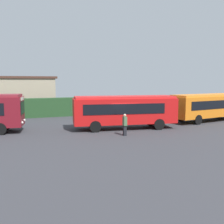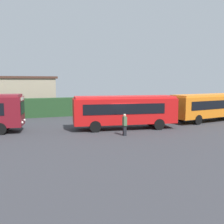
% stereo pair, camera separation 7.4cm
% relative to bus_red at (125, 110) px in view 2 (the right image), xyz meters
% --- Properties ---
extents(ground_plane, '(82.00, 82.00, 0.00)m').
position_rel_bus_red_xyz_m(ground_plane, '(-0.42, -0.11, -1.75)').
color(ground_plane, '#38383D').
extents(bus_red, '(9.70, 3.89, 3.02)m').
position_rel_bus_red_xyz_m(bus_red, '(0.00, 0.00, 0.00)').
color(bus_red, red).
rests_on(bus_red, ground_plane).
extents(bus_orange, '(10.09, 3.94, 2.96)m').
position_rel_bus_red_xyz_m(bus_orange, '(10.69, 1.08, -0.03)').
color(bus_orange, orange).
rests_on(bus_orange, ground_plane).
extents(person_right, '(0.29, 0.46, 1.77)m').
position_rel_bus_red_xyz_m(person_right, '(-1.26, -2.79, -0.82)').
color(person_right, black).
rests_on(person_right, ground_plane).
extents(person_far, '(0.31, 0.50, 1.67)m').
position_rel_bus_red_xyz_m(person_far, '(10.53, 3.67, -0.88)').
color(person_far, '#4C6B47').
rests_on(person_far, ground_plane).
extents(hedge_row, '(53.00, 1.40, 2.31)m').
position_rel_bus_red_xyz_m(hedge_row, '(-0.42, 11.06, -0.60)').
color(hedge_row, '#244825').
rests_on(hedge_row, ground_plane).
extents(depot_building, '(14.29, 7.58, 5.04)m').
position_rel_bus_red_xyz_m(depot_building, '(-10.91, 17.84, 0.78)').
color(depot_building, tan).
rests_on(depot_building, ground_plane).
extents(traffic_cone, '(0.36, 0.36, 0.60)m').
position_rel_bus_red_xyz_m(traffic_cone, '(5.83, 7.73, -1.45)').
color(traffic_cone, orange).
rests_on(traffic_cone, ground_plane).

